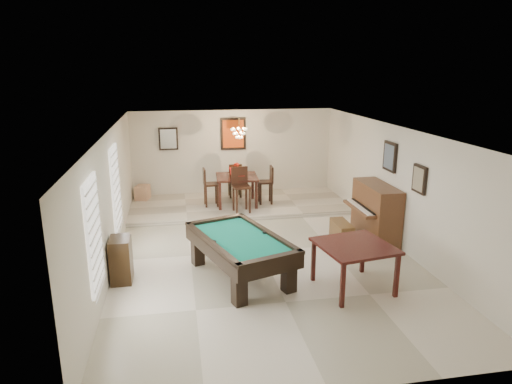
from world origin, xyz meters
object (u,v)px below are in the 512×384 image
object	(u,v)px
pool_table	(240,258)
dining_chair_south	(241,190)
square_table	(354,267)
dining_table	(237,188)
apothecary_chest	(121,260)
corner_bench	(143,192)
piano_bench	(342,232)
chandelier	(239,129)
dining_chair_east	(265,185)
dining_chair_west	(211,187)
dining_chair_north	(235,180)
upright_piano	(370,212)
flower_vase	(237,167)

from	to	relation	value
pool_table	dining_chair_south	xyz separation A→B (m)	(0.55, 3.57, 0.32)
square_table	dining_table	world-z (taller)	dining_table
apothecary_chest	corner_bench	world-z (taller)	apothecary_chest
apothecary_chest	piano_bench	bearing A→B (deg)	14.09
dining_table	chandelier	size ratio (longest dim) A/B	1.86
dining_chair_east	dining_chair_west	bearing A→B (deg)	-88.58
piano_bench	apothecary_chest	bearing A→B (deg)	-165.91
pool_table	apothecary_chest	world-z (taller)	apothecary_chest
pool_table	dining_chair_west	world-z (taller)	dining_chair_west
pool_table	square_table	bearing A→B (deg)	-41.63
dining_table	dining_chair_north	size ratio (longest dim) A/B	1.11
pool_table	dining_chair_south	world-z (taller)	dining_chair_south
apothecary_chest	dining_chair_east	distance (m)	5.34
dining_chair_east	chandelier	bearing A→B (deg)	-95.42
apothecary_chest	dining_table	distance (m)	4.89
square_table	corner_bench	xyz separation A→B (m)	(-4.00, 6.08, -0.10)
pool_table	dining_chair_north	xyz separation A→B (m)	(0.57, 5.07, 0.24)
pool_table	dining_table	bearing A→B (deg)	64.36
dining_table	dining_chair_east	bearing A→B (deg)	-2.54
upright_piano	dining_chair_north	distance (m)	4.48
upright_piano	piano_bench	world-z (taller)	upright_piano
dining_table	dining_chair_west	distance (m)	0.72
dining_chair_east	flower_vase	bearing A→B (deg)	-90.27
dining_chair_west	dining_chair_east	size ratio (longest dim) A/B	1.00
dining_chair_west	corner_bench	world-z (taller)	dining_chair_west
piano_bench	dining_table	world-z (taller)	dining_table
dining_chair_south	corner_bench	distance (m)	3.16
piano_bench	dining_chair_west	bearing A→B (deg)	133.08
chandelier	dining_chair_east	bearing A→B (deg)	-7.70
upright_piano	dining_table	xyz separation A→B (m)	(-2.64, 2.88, -0.06)
piano_bench	dining_chair_east	bearing A→B (deg)	112.55
piano_bench	dining_chair_west	xyz separation A→B (m)	(-2.70, 2.89, 0.42)
dining_chair_south	dining_chair_west	size ratio (longest dim) A/B	1.13
square_table	dining_chair_north	bearing A→B (deg)	102.79
dining_table	upright_piano	bearing A→B (deg)	-47.58
dining_chair_north	square_table	bearing A→B (deg)	102.08
upright_piano	dining_table	size ratio (longest dim) A/B	1.38
dining_chair_east	upright_piano	bearing A→B (deg)	35.15
dining_table	dining_chair_north	distance (m)	0.78
flower_vase	dining_chair_south	size ratio (longest dim) A/B	0.23
pool_table	apothecary_chest	size ratio (longest dim) A/B	2.80
piano_bench	dining_chair_south	distance (m)	2.97
dining_chair_west	dining_chair_east	world-z (taller)	dining_chair_east
dining_chair_east	corner_bench	distance (m)	3.57
square_table	piano_bench	xyz separation A→B (m)	(0.61, 2.20, -0.19)
pool_table	dining_chair_north	size ratio (longest dim) A/B	2.31
piano_bench	corner_bench	distance (m)	6.02
pool_table	upright_piano	xyz separation A→B (m)	(3.16, 1.41, 0.25)
piano_bench	dining_table	size ratio (longest dim) A/B	0.72
upright_piano	chandelier	distance (m)	4.20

